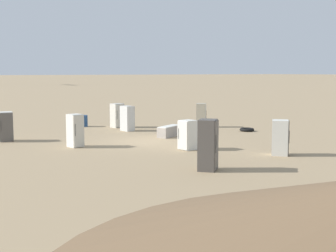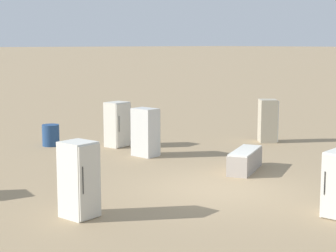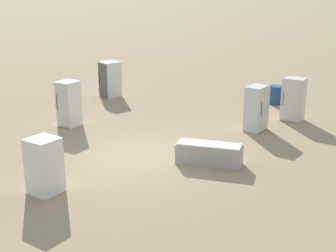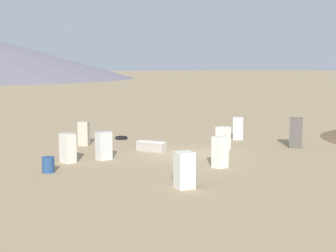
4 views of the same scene
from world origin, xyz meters
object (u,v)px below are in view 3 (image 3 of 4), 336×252
at_px(discarded_fridge_4, 293,99).
at_px(discarded_fridge_0, 257,108).
at_px(discarded_fridge_2, 110,79).
at_px(discarded_fridge_3, 44,166).
at_px(rusty_barrel, 276,95).
at_px(discarded_fridge_5, 69,104).
at_px(discarded_fridge_8, 209,154).

bearing_deg(discarded_fridge_4, discarded_fridge_0, 70.46).
distance_m(discarded_fridge_2, discarded_fridge_3, 10.09).
relative_size(discarded_fridge_0, discarded_fridge_3, 1.12).
relative_size(discarded_fridge_0, rusty_barrel, 2.05).
height_order(discarded_fridge_0, discarded_fridge_3, discarded_fridge_0).
bearing_deg(discarded_fridge_3, discarded_fridge_4, -16.32).
bearing_deg(discarded_fridge_0, discarded_fridge_2, -95.42).
xyz_separation_m(discarded_fridge_5, rusty_barrel, (7.98, -3.60, -0.43)).
bearing_deg(discarded_fridge_5, discarded_fridge_0, -150.84).
relative_size(discarded_fridge_2, discarded_fridge_3, 1.12).
distance_m(discarded_fridge_4, discarded_fridge_8, 5.66).
height_order(discarded_fridge_0, discarded_fridge_5, discarded_fridge_5).
height_order(discarded_fridge_2, discarded_fridge_4, discarded_fridge_4).
bearing_deg(rusty_barrel, discarded_fridge_4, -133.04).
distance_m(discarded_fridge_2, discarded_fridge_4, 8.24).
distance_m(discarded_fridge_0, discarded_fridge_3, 7.96).
xyz_separation_m(discarded_fridge_3, discarded_fridge_5, (3.61, 4.30, 0.11)).
height_order(discarded_fridge_3, discarded_fridge_5, discarded_fridge_5).
bearing_deg(discarded_fridge_4, discarded_fridge_8, 84.29).
relative_size(discarded_fridge_2, discarded_fridge_5, 0.97).
bearing_deg(discarded_fridge_2, discarded_fridge_3, 140.03).
xyz_separation_m(discarded_fridge_2, rusty_barrel, (4.12, -6.08, -0.41)).
bearing_deg(discarded_fridge_8, discarded_fridge_2, 41.49).
height_order(discarded_fridge_2, discarded_fridge_3, discarded_fridge_2).
bearing_deg(discarded_fridge_3, discarded_fridge_0, -15.97).
relative_size(discarded_fridge_3, rusty_barrel, 1.83).
bearing_deg(discarded_fridge_3, discarded_fridge_2, 32.12).
height_order(discarded_fridge_3, discarded_fridge_4, discarded_fridge_4).
bearing_deg(rusty_barrel, discarded_fridge_8, -161.79).
height_order(discarded_fridge_2, rusty_barrel, discarded_fridge_2).
bearing_deg(discarded_fridge_3, rusty_barrel, -6.62).
relative_size(discarded_fridge_8, rusty_barrel, 2.50).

